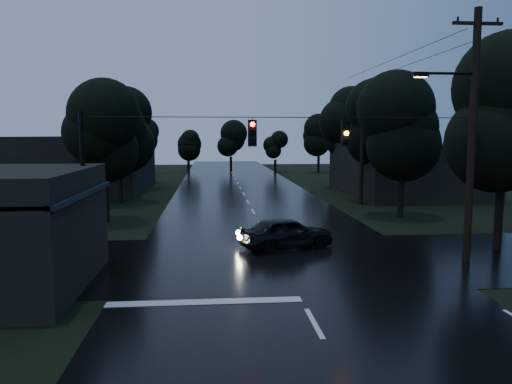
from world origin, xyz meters
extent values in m
cube|color=black|center=(0.00, 30.00, 0.00)|extent=(12.00, 120.00, 0.02)
cube|color=black|center=(0.00, 12.00, 0.00)|extent=(60.00, 9.00, 0.02)
cube|color=black|center=(-7.00, 9.00, 3.20)|extent=(0.30, 7.00, 0.15)
cylinder|color=black|center=(-7.20, 6.00, 1.50)|extent=(0.10, 0.10, 3.00)
cylinder|color=black|center=(-7.20, 12.00, 1.50)|extent=(0.10, 0.10, 3.00)
cube|color=#FFD566|center=(-7.05, 7.50, 2.50)|extent=(0.06, 1.60, 0.50)
cube|color=#FFD566|center=(-7.05, 10.20, 2.50)|extent=(0.06, 1.20, 0.50)
cube|color=black|center=(14.00, 34.00, 2.20)|extent=(10.00, 14.00, 4.40)
cube|color=black|center=(-14.00, 40.00, 2.50)|extent=(10.00, 16.00, 5.00)
cylinder|color=black|center=(7.50, 11.00, 5.00)|extent=(0.30, 0.30, 10.00)
cube|color=black|center=(7.50, 11.00, 9.40)|extent=(2.00, 0.12, 0.12)
cylinder|color=black|center=(6.40, 11.00, 7.50)|extent=(2.20, 0.10, 0.10)
cube|color=black|center=(5.30, 11.00, 7.45)|extent=(0.60, 0.25, 0.18)
cube|color=#FFB266|center=(5.30, 11.00, 7.35)|extent=(0.45, 0.18, 0.03)
cylinder|color=black|center=(8.30, 28.00, 3.75)|extent=(0.30, 0.30, 7.50)
cube|color=black|center=(8.30, 28.00, 6.90)|extent=(2.00, 0.12, 0.12)
cylinder|color=black|center=(-7.50, 11.00, 3.00)|extent=(0.18, 0.18, 6.00)
cylinder|color=black|center=(0.00, 11.00, 5.80)|extent=(15.00, 0.03, 0.03)
cube|color=black|center=(-1.20, 11.00, 5.20)|extent=(0.32, 0.25, 1.00)
sphere|color=#FF0C07|center=(-1.20, 10.85, 5.20)|extent=(0.18, 0.18, 0.18)
cube|color=black|center=(2.40, 11.00, 5.20)|extent=(0.32, 0.25, 1.00)
sphere|color=orange|center=(2.40, 10.85, 5.20)|extent=(0.18, 0.18, 0.18)
cylinder|color=black|center=(10.00, 13.00, 1.40)|extent=(0.36, 0.36, 2.80)
sphere|color=black|center=(10.00, 13.00, 4.80)|extent=(4.48, 4.48, 4.48)
sphere|color=black|center=(10.00, 13.00, 6.00)|extent=(4.48, 4.48, 4.48)
sphere|color=black|center=(10.00, 13.00, 7.20)|extent=(4.48, 4.48, 4.48)
cylinder|color=black|center=(-9.00, 22.00, 1.22)|extent=(0.36, 0.36, 2.45)
sphere|color=black|center=(-9.00, 22.00, 4.20)|extent=(3.92, 3.92, 3.92)
sphere|color=black|center=(-9.00, 22.00, 5.25)|extent=(3.92, 3.92, 3.92)
sphere|color=black|center=(-9.00, 22.00, 6.30)|extent=(3.92, 3.92, 3.92)
cylinder|color=black|center=(-9.60, 30.00, 1.31)|extent=(0.36, 0.36, 2.62)
sphere|color=black|center=(-9.60, 30.00, 4.50)|extent=(4.20, 4.20, 4.20)
sphere|color=black|center=(-9.60, 30.00, 5.62)|extent=(4.20, 4.20, 4.20)
sphere|color=black|center=(-9.60, 30.00, 6.75)|extent=(4.20, 4.20, 4.20)
cylinder|color=black|center=(-10.20, 40.00, 1.40)|extent=(0.36, 0.36, 2.80)
sphere|color=black|center=(-10.20, 40.00, 4.80)|extent=(4.48, 4.48, 4.48)
sphere|color=black|center=(-10.20, 40.00, 6.00)|extent=(4.48, 4.48, 4.48)
sphere|color=black|center=(-10.20, 40.00, 7.20)|extent=(4.48, 4.48, 4.48)
cylinder|color=black|center=(9.00, 22.00, 1.31)|extent=(0.36, 0.36, 2.62)
sphere|color=black|center=(9.00, 22.00, 4.50)|extent=(4.20, 4.20, 4.20)
sphere|color=black|center=(9.00, 22.00, 5.62)|extent=(4.20, 4.20, 4.20)
sphere|color=black|center=(9.00, 22.00, 6.75)|extent=(4.20, 4.20, 4.20)
cylinder|color=black|center=(9.60, 30.00, 1.40)|extent=(0.36, 0.36, 2.80)
sphere|color=black|center=(9.60, 30.00, 4.80)|extent=(4.48, 4.48, 4.48)
sphere|color=black|center=(9.60, 30.00, 6.00)|extent=(4.48, 4.48, 4.48)
sphere|color=black|center=(9.60, 30.00, 7.20)|extent=(4.48, 4.48, 4.48)
cylinder|color=black|center=(10.20, 40.00, 1.49)|extent=(0.36, 0.36, 2.97)
sphere|color=black|center=(10.20, 40.00, 5.10)|extent=(4.76, 4.76, 4.76)
sphere|color=black|center=(10.20, 40.00, 6.38)|extent=(4.76, 4.76, 4.76)
sphere|color=black|center=(10.20, 40.00, 7.65)|extent=(4.76, 4.76, 4.76)
imported|color=black|center=(0.61, 14.16, 0.73)|extent=(4.57, 2.92, 1.45)
camera|label=1|loc=(-2.75, -7.92, 5.13)|focal=35.00mm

